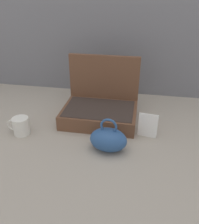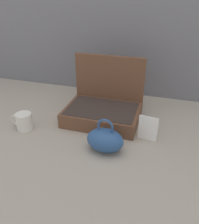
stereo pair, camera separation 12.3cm
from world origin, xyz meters
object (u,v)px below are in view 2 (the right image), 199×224
at_px(open_suitcase, 104,107).
at_px(coffee_mug, 24,121).
at_px(teal_pouch_handbag, 105,140).
at_px(info_card_left, 148,129).

bearing_deg(open_suitcase, coffee_mug, -148.16).
height_order(teal_pouch_handbag, coffee_mug, teal_pouch_handbag).
bearing_deg(teal_pouch_handbag, info_card_left, 37.54).
distance_m(open_suitcase, teal_pouch_handbag, 0.31).
bearing_deg(coffee_mug, teal_pouch_handbag, -6.45).
bearing_deg(coffee_mug, open_suitcase, 31.84).
distance_m(teal_pouch_handbag, coffee_mug, 0.48).
relative_size(open_suitcase, coffee_mug, 3.40).
xyz_separation_m(teal_pouch_handbag, coffee_mug, (-0.48, 0.05, -0.01)).
relative_size(coffee_mug, info_card_left, 0.91).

